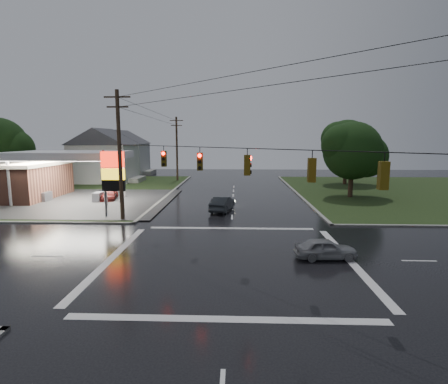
{
  "coord_description": "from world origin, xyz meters",
  "views": [
    {
      "loc": [
        0.38,
        -19.77,
        7.03
      ],
      "look_at": [
        -0.56,
        6.35,
        3.0
      ],
      "focal_mm": 28.0,
      "sensor_mm": 36.0,
      "label": 1
    }
  ],
  "objects_px": {
    "tree_ne_far": "(348,144)",
    "car_north": "(222,204)",
    "utility_pole_nw": "(120,154)",
    "car_pump": "(108,194)",
    "tree_ne_near": "(354,151)",
    "utility_pole_n": "(177,148)",
    "tree_nw_behind": "(0,144)",
    "pylon_sign": "(113,173)",
    "car_crossing": "(326,249)",
    "gas_station": "(13,177)",
    "house_near": "(104,155)",
    "house_far": "(122,152)"
  },
  "relations": [
    {
      "from": "tree_ne_far",
      "to": "car_north",
      "type": "distance_m",
      "value": 27.79
    },
    {
      "from": "utility_pole_nw",
      "to": "car_pump",
      "type": "relative_size",
      "value": 2.49
    },
    {
      "from": "tree_ne_near",
      "to": "car_north",
      "type": "height_order",
      "value": "tree_ne_near"
    },
    {
      "from": "tree_ne_far",
      "to": "car_pump",
      "type": "distance_m",
      "value": 35.16
    },
    {
      "from": "utility_pole_n",
      "to": "car_pump",
      "type": "distance_m",
      "value": 19.77
    },
    {
      "from": "tree_nw_behind",
      "to": "car_pump",
      "type": "height_order",
      "value": "tree_nw_behind"
    },
    {
      "from": "utility_pole_nw",
      "to": "utility_pole_n",
      "type": "relative_size",
      "value": 1.05
    },
    {
      "from": "pylon_sign",
      "to": "tree_ne_far",
      "type": "relative_size",
      "value": 0.61
    },
    {
      "from": "pylon_sign",
      "to": "tree_ne_near",
      "type": "height_order",
      "value": "tree_ne_near"
    },
    {
      "from": "tree_nw_behind",
      "to": "car_crossing",
      "type": "xyz_separation_m",
      "value": [
        39.49,
        -29.79,
        -5.57
      ]
    },
    {
      "from": "pylon_sign",
      "to": "car_pump",
      "type": "xyz_separation_m",
      "value": [
        -3.88,
        8.97,
        -3.37
      ]
    },
    {
      "from": "utility_pole_n",
      "to": "tree_ne_far",
      "type": "distance_m",
      "value": 26.96
    },
    {
      "from": "gas_station",
      "to": "car_north",
      "type": "xyz_separation_m",
      "value": [
        24.7,
        -6.05,
        -1.83
      ]
    },
    {
      "from": "utility_pole_n",
      "to": "pylon_sign",
      "type": "bearing_deg",
      "value": -92.08
    },
    {
      "from": "tree_ne_near",
      "to": "car_pump",
      "type": "xyz_separation_m",
      "value": [
        -28.53,
        -2.53,
        -4.92
      ]
    },
    {
      "from": "house_near",
      "to": "tree_nw_behind",
      "type": "relative_size",
      "value": 1.1
    },
    {
      "from": "pylon_sign",
      "to": "tree_ne_near",
      "type": "relative_size",
      "value": 0.67
    },
    {
      "from": "house_near",
      "to": "tree_ne_far",
      "type": "relative_size",
      "value": 1.13
    },
    {
      "from": "house_far",
      "to": "car_pump",
      "type": "bearing_deg",
      "value": -75.15
    },
    {
      "from": "car_north",
      "to": "car_pump",
      "type": "distance_m",
      "value": 14.61
    },
    {
      "from": "tree_nw_behind",
      "to": "tree_ne_far",
      "type": "relative_size",
      "value": 1.02
    },
    {
      "from": "tree_ne_far",
      "to": "house_far",
      "type": "bearing_deg",
      "value": 160.29
    },
    {
      "from": "tree_nw_behind",
      "to": "car_north",
      "type": "bearing_deg",
      "value": -26.44
    },
    {
      "from": "utility_pole_nw",
      "to": "house_near",
      "type": "distance_m",
      "value": 28.9
    },
    {
      "from": "gas_station",
      "to": "utility_pole_nw",
      "type": "bearing_deg",
      "value": -32.23
    },
    {
      "from": "utility_pole_nw",
      "to": "house_near",
      "type": "xyz_separation_m",
      "value": [
        -11.45,
        26.5,
        -1.32
      ]
    },
    {
      "from": "house_near",
      "to": "car_north",
      "type": "distance_m",
      "value": 30.2
    },
    {
      "from": "tree_ne_near",
      "to": "tree_nw_behind",
      "type": "bearing_deg",
      "value": 170.53
    },
    {
      "from": "house_far",
      "to": "car_pump",
      "type": "distance_m",
      "value": 29.76
    },
    {
      "from": "tree_nw_behind",
      "to": "tree_ne_near",
      "type": "bearing_deg",
      "value": -9.47
    },
    {
      "from": "tree_ne_near",
      "to": "car_crossing",
      "type": "distance_m",
      "value": 23.9
    },
    {
      "from": "tree_nw_behind",
      "to": "car_north",
      "type": "xyz_separation_m",
      "value": [
        32.86,
        -16.34,
        -5.46
      ]
    },
    {
      "from": "utility_pole_nw",
      "to": "tree_ne_near",
      "type": "height_order",
      "value": "utility_pole_nw"
    },
    {
      "from": "pylon_sign",
      "to": "utility_pole_n",
      "type": "distance_m",
      "value": 27.56
    },
    {
      "from": "pylon_sign",
      "to": "house_near",
      "type": "distance_m",
      "value": 27.56
    },
    {
      "from": "tree_nw_behind",
      "to": "car_crossing",
      "type": "bearing_deg",
      "value": -37.03
    },
    {
      "from": "house_far",
      "to": "car_crossing",
      "type": "bearing_deg",
      "value": -60.0
    },
    {
      "from": "utility_pole_nw",
      "to": "house_far",
      "type": "height_order",
      "value": "utility_pole_nw"
    },
    {
      "from": "house_near",
      "to": "car_crossing",
      "type": "bearing_deg",
      "value": -53.39
    },
    {
      "from": "gas_station",
      "to": "utility_pole_n",
      "type": "height_order",
      "value": "utility_pole_n"
    },
    {
      "from": "tree_nw_behind",
      "to": "house_near",
      "type": "bearing_deg",
      "value": 24.98
    },
    {
      "from": "car_crossing",
      "to": "car_pump",
      "type": "bearing_deg",
      "value": 42.9
    },
    {
      "from": "utility_pole_n",
      "to": "tree_ne_near",
      "type": "relative_size",
      "value": 1.17
    },
    {
      "from": "car_pump",
      "to": "tree_ne_far",
      "type": "bearing_deg",
      "value": 12.89
    },
    {
      "from": "pylon_sign",
      "to": "car_crossing",
      "type": "distance_m",
      "value": 19.45
    },
    {
      "from": "pylon_sign",
      "to": "house_far",
      "type": "distance_m",
      "value": 39.21
    },
    {
      "from": "utility_pole_n",
      "to": "utility_pole_nw",
      "type": "bearing_deg",
      "value": -90.0
    },
    {
      "from": "car_north",
      "to": "tree_nw_behind",
      "type": "bearing_deg",
      "value": -13.79
    },
    {
      "from": "pylon_sign",
      "to": "tree_nw_behind",
      "type": "bearing_deg",
      "value": 140.13
    },
    {
      "from": "tree_nw_behind",
      "to": "car_crossing",
      "type": "relative_size",
      "value": 2.8
    }
  ]
}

